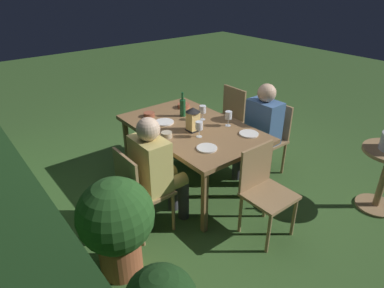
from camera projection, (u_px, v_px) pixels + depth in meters
ground_plane at (192, 181)px, 4.02m from camera, size 16.00×16.00×0.00m
dining_table at (192, 131)px, 3.72m from camera, size 1.62×1.02×0.72m
chair_side_left_a at (269, 135)px, 4.05m from camera, size 0.42×0.40×0.87m
person_in_blue at (259, 128)px, 3.87m from camera, size 0.38×0.47×1.15m
chair_side_right_a at (139, 189)px, 3.05m from camera, size 0.42×0.40×0.87m
person_in_mustard at (157, 168)px, 3.09m from camera, size 0.38×0.47×1.15m
chair_head_near at (264, 188)px, 3.06m from camera, size 0.40×0.42×0.87m
chair_side_left_b at (227, 117)px, 4.55m from camera, size 0.42×0.40×0.87m
lantern_centerpiece at (193, 118)px, 3.53m from camera, size 0.15×0.15×0.27m
green_bottle_on_table at (183, 107)px, 3.91m from camera, size 0.07×0.07×0.29m
wine_glass_a at (199, 126)px, 3.41m from camera, size 0.08×0.08×0.17m
wine_glass_b at (228, 116)px, 3.66m from camera, size 0.08×0.08×0.17m
wine_glass_c at (203, 110)px, 3.81m from camera, size 0.08×0.08×0.17m
plate_a at (164, 122)px, 3.78m from camera, size 0.21×0.21×0.01m
plate_b at (207, 148)px, 3.23m from camera, size 0.20×0.20×0.01m
plate_c at (249, 134)px, 3.51m from camera, size 0.20×0.20×0.01m
bowl_olives at (184, 106)px, 4.19m from camera, size 0.15×0.15×0.05m
bowl_bread at (167, 135)px, 3.44m from camera, size 0.11×0.11×0.06m
bowl_salad at (149, 114)px, 3.93m from camera, size 0.13×0.13×0.05m
potted_plant_corner at (116, 222)px, 2.61m from camera, size 0.61×0.61×0.87m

